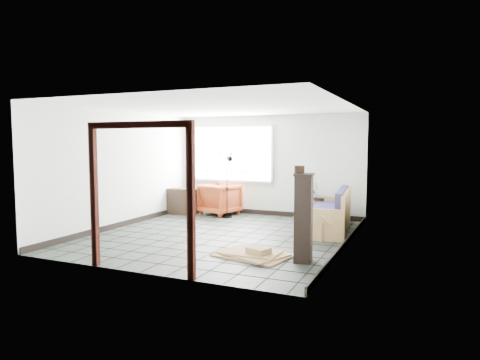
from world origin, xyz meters
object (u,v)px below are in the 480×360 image
at_px(futon_sofa, 332,216).
at_px(armchair, 220,198).
at_px(side_table, 312,201).
at_px(tall_shelf, 304,217).

xyz_separation_m(futon_sofa, armchair, (-3.16, 0.96, 0.11)).
height_order(armchair, side_table, armchair).
bearing_deg(armchair, side_table, -160.36).
xyz_separation_m(futon_sofa, side_table, (-0.72, 1.06, 0.15)).
height_order(armchair, tall_shelf, tall_shelf).
bearing_deg(side_table, futon_sofa, -55.73).
distance_m(side_table, tall_shelf, 3.70).
height_order(side_table, tall_shelf, tall_shelf).
bearing_deg(futon_sofa, armchair, 157.14).
relative_size(futon_sofa, tall_shelf, 1.51).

